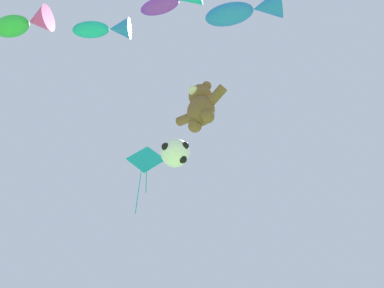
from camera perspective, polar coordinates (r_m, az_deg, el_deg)
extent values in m
ellipsoid|color=brown|center=(11.35, 1.19, 4.44)|extent=(0.80, 0.68, 0.97)
sphere|color=brown|center=(11.95, 1.14, 6.41)|extent=(0.67, 0.67, 0.67)
sphere|color=beige|center=(11.79, 0.20, 7.12)|extent=(0.28, 0.28, 0.28)
sphere|color=brown|center=(12.25, 0.29, 6.42)|extent=(0.27, 0.27, 0.27)
cylinder|color=brown|center=(11.71, -0.91, 3.32)|extent=(0.58, 0.26, 0.45)
sphere|color=brown|center=(11.06, 0.40, 2.44)|extent=(0.36, 0.36, 0.36)
sphere|color=brown|center=(12.08, 1.97, 7.73)|extent=(0.27, 0.27, 0.27)
cylinder|color=brown|center=(11.28, 3.36, 6.58)|extent=(0.58, 0.26, 0.45)
sphere|color=brown|center=(10.89, 2.08, 3.70)|extent=(0.36, 0.36, 0.36)
sphere|color=white|center=(10.65, -2.26, -1.19)|extent=(0.73, 0.73, 0.73)
sphere|color=black|center=(10.50, -0.96, -0.24)|extent=(0.20, 0.20, 0.20)
sphere|color=black|center=(10.97, -1.67, -1.25)|extent=(0.20, 0.20, 0.20)
sphere|color=black|center=(10.47, -3.54, -0.37)|extent=(0.20, 0.20, 0.20)
sphere|color=black|center=(10.42, -1.24, -2.06)|extent=(0.20, 0.20, 0.20)
ellipsoid|color=blue|center=(13.34, 4.99, 16.85)|extent=(1.59, 1.33, 0.58)
cone|color=blue|center=(13.38, 9.96, 17.63)|extent=(1.12, 1.14, 0.85)
sphere|color=black|center=(13.48, 2.92, 16.74)|extent=(0.15, 0.15, 0.15)
ellipsoid|color=purple|center=(13.17, -4.32, 17.89)|extent=(1.28, 0.98, 0.42)
sphere|color=black|center=(13.34, -5.90, 17.61)|extent=(0.11, 0.11, 0.11)
ellipsoid|color=#19ADB2|center=(13.16, -13.34, 14.61)|extent=(1.14, 1.08, 0.43)
cone|color=blue|center=(12.99, -9.65, 14.93)|extent=(0.86, 0.86, 0.63)
sphere|color=black|center=(13.35, -14.73, 14.67)|extent=(0.11, 0.11, 0.11)
ellipsoid|color=green|center=(13.65, -22.93, 14.25)|extent=(1.25, 1.09, 0.53)
cone|color=#E53F9E|center=(13.29, -19.76, 15.30)|extent=(0.91, 0.98, 0.78)
sphere|color=black|center=(13.92, -24.00, 14.08)|extent=(0.14, 0.14, 0.14)
cube|color=#19ADB2|center=(15.22, -6.18, -2.04)|extent=(1.03, 1.02, 1.43)
cylinder|color=#19ADB2|center=(14.29, -7.15, -6.21)|extent=(0.03, 0.04, 1.97)
cylinder|color=#19ADB2|center=(14.31, -6.11, -4.53)|extent=(0.03, 0.14, 1.30)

